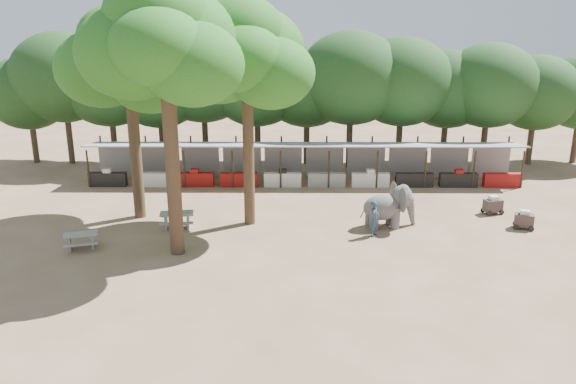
{
  "coord_description": "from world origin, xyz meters",
  "views": [
    {
      "loc": [
        -0.81,
        -21.62,
        9.99
      ],
      "look_at": [
        -1.0,
        5.0,
        2.0
      ],
      "focal_mm": 35.0,
      "sensor_mm": 36.0,
      "label": 1
    }
  ],
  "objects_px": {
    "cart_back": "(493,205)",
    "picnic_table_far": "(177,218)",
    "handler": "(375,219)",
    "cart_front": "(524,220)",
    "picnic_table_near": "(81,239)",
    "yard_tree_center": "(163,44)",
    "yard_tree_left": "(127,61)",
    "elephant": "(389,206)",
    "yard_tree_back": "(244,55)"
  },
  "relations": [
    {
      "from": "yard_tree_back",
      "to": "cart_back",
      "type": "xyz_separation_m",
      "value": [
        13.32,
        1.41,
        -8.04
      ]
    },
    {
      "from": "picnic_table_near",
      "to": "cart_front",
      "type": "distance_m",
      "value": 21.68
    },
    {
      "from": "picnic_table_far",
      "to": "yard_tree_left",
      "type": "bearing_deg",
      "value": 133.45
    },
    {
      "from": "yard_tree_left",
      "to": "cart_back",
      "type": "bearing_deg",
      "value": 1.21
    },
    {
      "from": "picnic_table_near",
      "to": "picnic_table_far",
      "type": "xyz_separation_m",
      "value": [
        3.88,
        2.79,
        0.05
      ]
    },
    {
      "from": "yard_tree_center",
      "to": "yard_tree_back",
      "type": "bearing_deg",
      "value": 53.14
    },
    {
      "from": "elephant",
      "to": "cart_back",
      "type": "distance_m",
      "value": 6.41
    },
    {
      "from": "yard_tree_back",
      "to": "cart_front",
      "type": "height_order",
      "value": "yard_tree_back"
    },
    {
      "from": "picnic_table_far",
      "to": "cart_front",
      "type": "height_order",
      "value": "cart_front"
    },
    {
      "from": "yard_tree_back",
      "to": "picnic_table_far",
      "type": "distance_m",
      "value": 8.79
    },
    {
      "from": "yard_tree_center",
      "to": "cart_front",
      "type": "bearing_deg",
      "value": 10.17
    },
    {
      "from": "cart_back",
      "to": "yard_tree_back",
      "type": "bearing_deg",
      "value": 170.25
    },
    {
      "from": "yard_tree_back",
      "to": "cart_front",
      "type": "bearing_deg",
      "value": -3.78
    },
    {
      "from": "cart_front",
      "to": "cart_back",
      "type": "relative_size",
      "value": 0.98
    },
    {
      "from": "elephant",
      "to": "picnic_table_far",
      "type": "height_order",
      "value": "elephant"
    },
    {
      "from": "cart_front",
      "to": "picnic_table_far",
      "type": "bearing_deg",
      "value": -161.22
    },
    {
      "from": "yard_tree_left",
      "to": "cart_front",
      "type": "distance_m",
      "value": 21.62
    },
    {
      "from": "picnic_table_near",
      "to": "cart_front",
      "type": "bearing_deg",
      "value": -9.38
    },
    {
      "from": "elephant",
      "to": "picnic_table_near",
      "type": "height_order",
      "value": "elephant"
    },
    {
      "from": "elephant",
      "to": "cart_back",
      "type": "bearing_deg",
      "value": 6.93
    },
    {
      "from": "cart_back",
      "to": "yard_tree_center",
      "type": "bearing_deg",
      "value": -177.44
    },
    {
      "from": "handler",
      "to": "picnic_table_far",
      "type": "xyz_separation_m",
      "value": [
        -9.88,
        1.02,
        -0.35
      ]
    },
    {
      "from": "handler",
      "to": "cart_back",
      "type": "bearing_deg",
      "value": -39.28
    },
    {
      "from": "handler",
      "to": "cart_front",
      "type": "distance_m",
      "value": 7.82
    },
    {
      "from": "yard_tree_left",
      "to": "elephant",
      "type": "height_order",
      "value": "yard_tree_left"
    },
    {
      "from": "yard_tree_center",
      "to": "picnic_table_far",
      "type": "distance_m",
      "value": 9.19
    },
    {
      "from": "yard_tree_center",
      "to": "handler",
      "type": "relative_size",
      "value": 6.74
    },
    {
      "from": "yard_tree_left",
      "to": "handler",
      "type": "xyz_separation_m",
      "value": [
        12.37,
        -2.99,
        -7.31
      ]
    },
    {
      "from": "yard_tree_center",
      "to": "picnic_table_near",
      "type": "relative_size",
      "value": 6.6
    },
    {
      "from": "yard_tree_center",
      "to": "elephant",
      "type": "distance_m",
      "value": 13.51
    },
    {
      "from": "cart_back",
      "to": "picnic_table_far",
      "type": "bearing_deg",
      "value": 172.26
    },
    {
      "from": "cart_front",
      "to": "yard_tree_center",
      "type": "bearing_deg",
      "value": -151.17
    },
    {
      "from": "yard_tree_left",
      "to": "cart_back",
      "type": "xyz_separation_m",
      "value": [
        19.32,
        0.41,
        -7.7
      ]
    },
    {
      "from": "elephant",
      "to": "handler",
      "type": "xyz_separation_m",
      "value": [
        -0.92,
        -1.32,
        -0.21
      ]
    },
    {
      "from": "yard_tree_center",
      "to": "cart_back",
      "type": "relative_size",
      "value": 10.15
    },
    {
      "from": "yard_tree_center",
      "to": "cart_front",
      "type": "relative_size",
      "value": 10.39
    },
    {
      "from": "elephant",
      "to": "cart_front",
      "type": "height_order",
      "value": "elephant"
    },
    {
      "from": "yard_tree_left",
      "to": "yard_tree_center",
      "type": "bearing_deg",
      "value": -59.04
    },
    {
      "from": "yard_tree_left",
      "to": "yard_tree_back",
      "type": "distance_m",
      "value": 6.09
    },
    {
      "from": "yard_tree_center",
      "to": "handler",
      "type": "bearing_deg",
      "value": 12.13
    },
    {
      "from": "yard_tree_back",
      "to": "cart_back",
      "type": "relative_size",
      "value": 9.57
    },
    {
      "from": "handler",
      "to": "picnic_table_far",
      "type": "distance_m",
      "value": 9.94
    },
    {
      "from": "picnic_table_near",
      "to": "cart_front",
      "type": "xyz_separation_m",
      "value": [
        21.5,
        2.83,
        -0.01
      ]
    },
    {
      "from": "yard_tree_left",
      "to": "elephant",
      "type": "distance_m",
      "value": 15.16
    },
    {
      "from": "picnic_table_near",
      "to": "picnic_table_far",
      "type": "distance_m",
      "value": 4.78
    },
    {
      "from": "yard_tree_center",
      "to": "elephant",
      "type": "height_order",
      "value": "yard_tree_center"
    },
    {
      "from": "elephant",
      "to": "picnic_table_far",
      "type": "distance_m",
      "value": 10.82
    },
    {
      "from": "handler",
      "to": "picnic_table_near",
      "type": "relative_size",
      "value": 0.98
    },
    {
      "from": "handler",
      "to": "cart_back",
      "type": "height_order",
      "value": "handler"
    },
    {
      "from": "picnic_table_near",
      "to": "cart_front",
      "type": "height_order",
      "value": "cart_front"
    }
  ]
}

